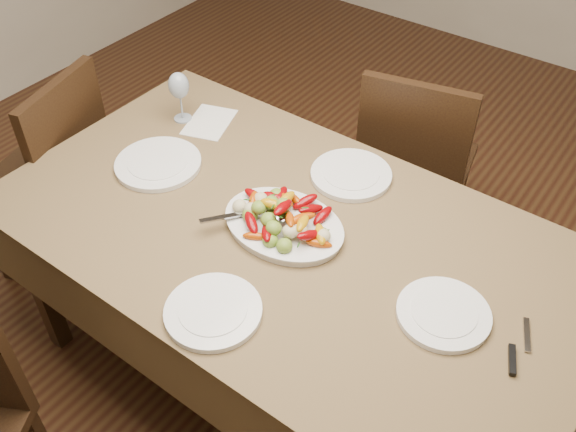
% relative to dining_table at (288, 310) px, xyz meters
% --- Properties ---
extents(floor, '(6.00, 6.00, 0.00)m').
position_rel_dining_table_xyz_m(floor, '(-0.04, -0.06, -0.38)').
color(floor, '#392011').
rests_on(floor, ground).
extents(dining_table, '(1.85, 1.06, 0.76)m').
position_rel_dining_table_xyz_m(dining_table, '(0.00, 0.00, 0.00)').
color(dining_table, brown).
rests_on(dining_table, ground).
extents(chair_far, '(0.50, 0.50, 0.95)m').
position_rel_dining_table_xyz_m(chair_far, '(0.02, 0.89, 0.10)').
color(chair_far, black).
rests_on(chair_far, ground).
extents(chair_left, '(0.51, 0.51, 0.95)m').
position_rel_dining_table_xyz_m(chair_left, '(-1.16, -0.10, 0.10)').
color(chair_left, black).
rests_on(chair_left, ground).
extents(serving_platter, '(0.38, 0.29, 0.02)m').
position_rel_dining_table_xyz_m(serving_platter, '(-0.02, -0.00, 0.39)').
color(serving_platter, white).
rests_on(serving_platter, dining_table).
extents(roasted_vegetables, '(0.31, 0.21, 0.09)m').
position_rel_dining_table_xyz_m(roasted_vegetables, '(-0.02, -0.00, 0.45)').
color(roasted_vegetables, '#6F0205').
rests_on(roasted_vegetables, serving_platter).
extents(serving_spoon, '(0.27, 0.20, 0.03)m').
position_rel_dining_table_xyz_m(serving_spoon, '(-0.08, -0.04, 0.43)').
color(serving_spoon, '#9EA0A8').
rests_on(serving_spoon, serving_platter).
extents(plate_left, '(0.29, 0.29, 0.02)m').
position_rel_dining_table_xyz_m(plate_left, '(-0.55, -0.00, 0.39)').
color(plate_left, white).
rests_on(plate_left, dining_table).
extents(plate_right, '(0.25, 0.25, 0.02)m').
position_rel_dining_table_xyz_m(plate_right, '(0.53, -0.02, 0.39)').
color(plate_right, white).
rests_on(plate_right, dining_table).
extents(plate_far, '(0.27, 0.27, 0.02)m').
position_rel_dining_table_xyz_m(plate_far, '(0.02, 0.33, 0.39)').
color(plate_far, white).
rests_on(plate_far, dining_table).
extents(plate_near, '(0.26, 0.26, 0.02)m').
position_rel_dining_table_xyz_m(plate_near, '(0.03, -0.38, 0.39)').
color(plate_near, white).
rests_on(plate_near, dining_table).
extents(wine_glass, '(0.08, 0.08, 0.20)m').
position_rel_dining_table_xyz_m(wine_glass, '(-0.67, 0.26, 0.48)').
color(wine_glass, '#8C99A5').
rests_on(wine_glass, dining_table).
extents(menu_card, '(0.21, 0.25, 0.00)m').
position_rel_dining_table_xyz_m(menu_card, '(-0.58, 0.30, 0.38)').
color(menu_card, silver).
rests_on(menu_card, dining_table).
extents(table_knife, '(0.09, 0.19, 0.01)m').
position_rel_dining_table_xyz_m(table_knife, '(0.73, -0.01, 0.38)').
color(table_knife, '#9EA0A8').
rests_on(table_knife, dining_table).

